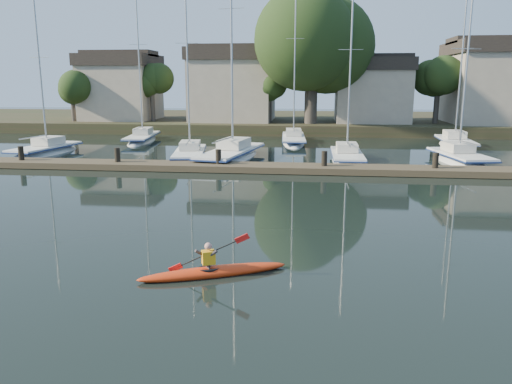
# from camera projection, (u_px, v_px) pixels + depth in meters

# --- Properties ---
(ground) EXTENTS (160.00, 160.00, 0.00)m
(ground) POSITION_uv_depth(u_px,v_px,m) (229.00, 254.00, 14.70)
(ground) COLOR black
(ground) RESTS_ON ground
(kayak) EXTENTS (3.87, 2.04, 1.27)m
(kayak) POSITION_uv_depth(u_px,v_px,m) (213.00, 270.00, 13.09)
(kayak) COLOR #DD4411
(kayak) RESTS_ON ground
(dock) EXTENTS (34.00, 2.00, 1.80)m
(dock) POSITION_uv_depth(u_px,v_px,m) (271.00, 168.00, 28.23)
(dock) COLOR brown
(dock) RESTS_ON ground
(sailboat_0) EXTENTS (3.01, 7.46, 11.49)m
(sailboat_0) POSITION_uv_depth(u_px,v_px,m) (46.00, 157.00, 35.00)
(sailboat_0) COLOR white
(sailboat_0) RESTS_ON ground
(sailboat_1) EXTENTS (3.20, 7.98, 12.70)m
(sailboat_1) POSITION_uv_depth(u_px,v_px,m) (190.00, 161.00, 32.94)
(sailboat_1) COLOR white
(sailboat_1) RESTS_ON ground
(sailboat_2) EXTENTS (3.90, 9.99, 16.13)m
(sailboat_2) POSITION_uv_depth(u_px,v_px,m) (231.00, 163.00, 32.55)
(sailboat_2) COLOR white
(sailboat_2) RESTS_ON ground
(sailboat_3) EXTENTS (1.99, 7.43, 11.97)m
(sailboat_3) POSITION_uv_depth(u_px,v_px,m) (347.00, 164.00, 31.83)
(sailboat_3) COLOR white
(sailboat_3) RESTS_ON ground
(sailboat_4) EXTENTS (3.26, 7.34, 12.05)m
(sailboat_4) POSITION_uv_depth(u_px,v_px,m) (459.00, 166.00, 31.27)
(sailboat_4) COLOR white
(sailboat_4) RESTS_ON ground
(sailboat_5) EXTENTS (2.91, 8.42, 13.65)m
(sailboat_5) POSITION_uv_depth(u_px,v_px,m) (143.00, 143.00, 42.43)
(sailboat_5) COLOR white
(sailboat_5) RESTS_ON ground
(sailboat_6) EXTENTS (2.41, 9.07, 14.28)m
(sailboat_6) POSITION_uv_depth(u_px,v_px,m) (293.00, 145.00, 41.51)
(sailboat_6) COLOR white
(sailboat_6) RESTS_ON ground
(sailboat_7) EXTENTS (2.50, 8.08, 12.88)m
(sailboat_7) POSITION_uv_depth(u_px,v_px,m) (455.00, 149.00, 38.94)
(sailboat_7) COLOR white
(sailboat_7) RESTS_ON ground
(shore) EXTENTS (90.00, 25.25, 12.75)m
(shore) POSITION_uv_depth(u_px,v_px,m) (308.00, 98.00, 52.88)
(shore) COLOR #242E17
(shore) RESTS_ON ground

